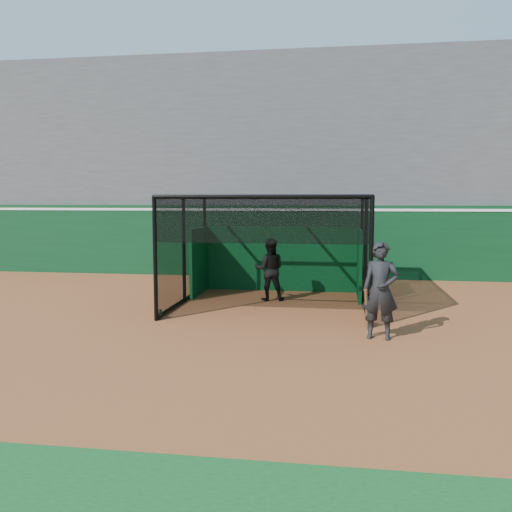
# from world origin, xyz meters

# --- Properties ---
(ground) EXTENTS (120.00, 120.00, 0.00)m
(ground) POSITION_xyz_m (0.00, 0.00, 0.00)
(ground) COLOR brown
(ground) RESTS_ON ground
(outfield_wall) EXTENTS (50.00, 0.50, 2.50)m
(outfield_wall) POSITION_xyz_m (0.00, 8.50, 1.29)
(outfield_wall) COLOR #093518
(outfield_wall) RESTS_ON ground
(grandstand) EXTENTS (50.00, 7.85, 8.95)m
(grandstand) POSITION_xyz_m (0.00, 12.27, 4.48)
(grandstand) COLOR #4C4C4F
(grandstand) RESTS_ON ground
(batting_cage) EXTENTS (4.78, 4.63, 2.76)m
(batting_cage) POSITION_xyz_m (0.35, 3.42, 1.38)
(batting_cage) COLOR black
(batting_cage) RESTS_ON ground
(batter) EXTENTS (0.89, 0.74, 1.67)m
(batter) POSITION_xyz_m (0.20, 3.99, 0.83)
(batter) COLOR black
(batter) RESTS_ON ground
(on_deck_player) EXTENTS (0.75, 0.55, 1.90)m
(on_deck_player) POSITION_xyz_m (2.83, 0.28, 0.95)
(on_deck_player) COLOR black
(on_deck_player) RESTS_ON ground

